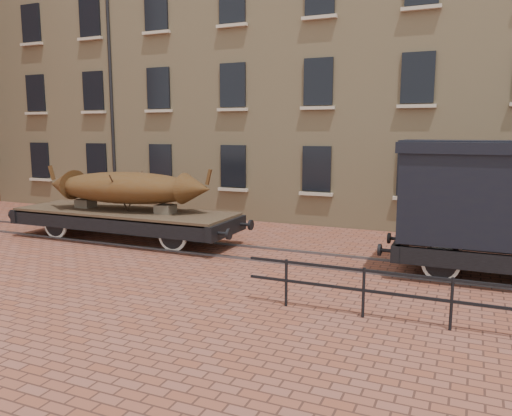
% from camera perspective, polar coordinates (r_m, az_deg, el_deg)
% --- Properties ---
extents(ground, '(90.00, 90.00, 0.00)m').
position_cam_1_polar(ground, '(15.10, -2.31, -5.04)').
color(ground, brown).
extents(warehouse_cream, '(40.00, 10.19, 14.00)m').
position_cam_1_polar(warehouse_cream, '(23.67, 15.70, 16.72)').
color(warehouse_cream, tan).
rests_on(warehouse_cream, ground).
extents(rail_track, '(30.00, 1.52, 0.06)m').
position_cam_1_polar(rail_track, '(15.10, -2.31, -4.93)').
color(rail_track, '#59595E').
rests_on(rail_track, ground).
extents(flatcar_wagon, '(8.59, 2.33, 1.30)m').
position_cam_1_polar(flatcar_wagon, '(17.10, -14.80, -0.93)').
color(flatcar_wagon, brown).
rests_on(flatcar_wagon, ground).
extents(iron_boat, '(5.90, 2.29, 1.45)m').
position_cam_1_polar(iron_boat, '(16.87, -14.53, 2.27)').
color(iron_boat, '#48290F').
rests_on(iron_boat, flatcar_wagon).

